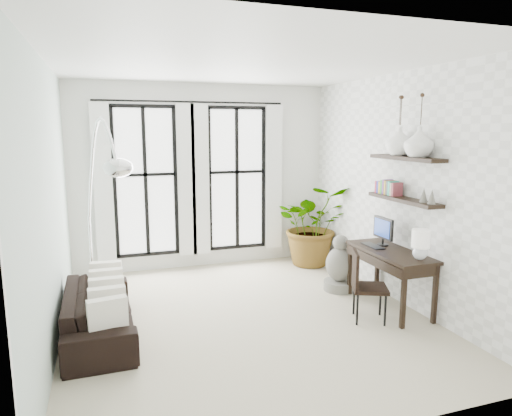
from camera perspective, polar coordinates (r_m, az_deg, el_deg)
name	(u,v)px	position (r m, az deg, el deg)	size (l,w,h in m)	color
floor	(246,318)	(6.12, -1.27, -13.53)	(5.00, 5.00, 0.00)	#B6AF91
ceiling	(245,63)	(5.67, -1.40, 17.68)	(5.00, 5.00, 0.00)	white
wall_left	(49,206)	(5.46, -24.50, 0.26)	(5.00, 5.00, 0.00)	#B6CBBF
wall_right	(399,189)	(6.69, 17.42, 2.28)	(5.00, 5.00, 0.00)	white
wall_back	(203,177)	(8.08, -6.59, 3.88)	(4.50, 4.50, 0.00)	white
windows	(193,180)	(7.98, -7.89, 3.48)	(3.26, 0.13, 2.65)	white
wall_shelves	(402,182)	(6.38, 17.84, 3.08)	(0.25, 1.30, 0.60)	black
sofa	(99,313)	(5.84, -19.02, -12.26)	(1.94, 0.76, 0.57)	black
throw_pillows	(107,294)	(5.76, -18.13, -10.20)	(0.40, 1.52, 0.40)	white
plant	(313,225)	(8.27, 7.18, -2.06)	(1.32, 1.15, 1.47)	#2D7228
desk	(392,256)	(6.40, 16.63, -5.75)	(0.58, 1.38, 1.20)	black
desk_chair	(364,281)	(6.03, 13.29, -8.92)	(0.56, 0.56, 0.90)	black
arc_lamp	(100,164)	(6.20, -18.91, 5.28)	(0.76, 1.79, 2.58)	silver
buddha	(340,267)	(7.09, 10.44, -7.27)	(0.48, 0.48, 0.86)	slate
vase_a	(419,142)	(6.12, 19.71, 7.77)	(0.37, 0.37, 0.38)	white
vase_b	(400,141)	(6.44, 17.50, 7.96)	(0.37, 0.37, 0.38)	white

